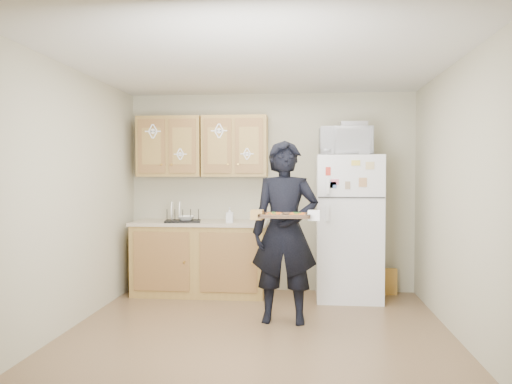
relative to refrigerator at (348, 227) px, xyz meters
The scene contains 23 objects.
floor 1.92m from the refrigerator, 123.60° to the right, with size 3.60×3.60×0.00m, color brown.
ceiling 2.38m from the refrigerator, 123.60° to the right, with size 3.60×3.60×0.00m, color silver.
wall_back 1.10m from the refrigerator, 158.72° to the left, with size 3.60×0.04×2.50m, color #B1AC90.
wall_front 3.39m from the refrigerator, 106.39° to the right, with size 3.60×0.04×2.50m, color #B1AC90.
wall_left 3.13m from the refrigerator, 152.53° to the right, with size 0.04×3.60×2.50m, color #B1AC90.
wall_right 1.71m from the refrigerator, 59.27° to the right, with size 0.04×3.60×2.50m, color #B1AC90.
refrigerator is the anchor object (origin of this frame).
base_cabinet 1.85m from the refrigerator, behind, with size 1.60×0.60×0.86m, color olive.
countertop 1.80m from the refrigerator, behind, with size 1.64×0.64×0.04m, color #B7A88D.
upper_cab_left 2.41m from the refrigerator, behind, with size 0.80×0.33×0.75m, color olive.
upper_cab_right 1.70m from the refrigerator, behind, with size 0.80×0.33×0.75m, color olive.
cereal_box 0.89m from the refrigerator, 24.99° to the left, with size 0.20×0.07×0.32m, color gold.
person 1.25m from the refrigerator, 124.79° to the right, with size 0.66×0.43×1.81m, color black.
baking_tray 1.52m from the refrigerator, 117.81° to the right, with size 0.47×0.35×0.04m, color black.
pizza_front_left 1.64m from the refrigerator, 120.15° to the right, with size 0.16×0.16×0.02m, color orange.
pizza_front_right 1.55m from the refrigerator, 112.82° to the right, with size 0.16×0.16×0.02m, color orange.
pizza_back_left 1.50m from the refrigerator, 122.98° to the right, with size 0.16×0.16×0.02m, color orange.
pizza_back_right 1.41m from the refrigerator, 115.08° to the right, with size 0.16×0.16×0.02m, color orange.
microwave 1.02m from the refrigerator, 133.48° to the right, with size 0.59×0.40×0.33m, color white.
foil_pan 1.21m from the refrigerator, 20.92° to the right, with size 0.30×0.21×0.06m, color silver.
dish_rack 2.00m from the refrigerator, behind, with size 0.42×0.32×0.17m, color black.
bowl 1.96m from the refrigerator, behind, with size 0.21×0.21×0.05m, color white.
soap_bottle 1.42m from the refrigerator, behind, with size 0.08×0.08×0.18m, color white.
Camera 1 is at (0.42, -4.55, 1.48)m, focal length 35.00 mm.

